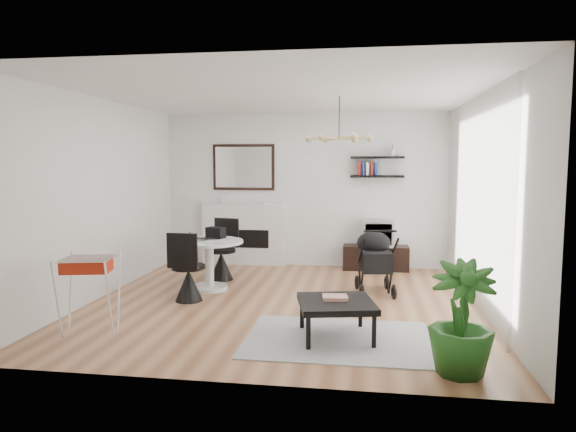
# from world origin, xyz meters

# --- Properties ---
(floor) EXTENTS (5.00, 5.00, 0.00)m
(floor) POSITION_xyz_m (0.00, 0.00, 0.00)
(floor) COLOR brown
(floor) RESTS_ON ground
(ceiling) EXTENTS (5.00, 5.00, 0.00)m
(ceiling) POSITION_xyz_m (0.00, 0.00, 2.70)
(ceiling) COLOR white
(ceiling) RESTS_ON wall_back
(wall_back) EXTENTS (5.00, 0.00, 5.00)m
(wall_back) POSITION_xyz_m (0.00, 2.50, 1.35)
(wall_back) COLOR white
(wall_back) RESTS_ON floor
(wall_left) EXTENTS (0.00, 5.00, 5.00)m
(wall_left) POSITION_xyz_m (-2.50, 0.00, 1.35)
(wall_left) COLOR white
(wall_left) RESTS_ON floor
(wall_right) EXTENTS (0.00, 5.00, 5.00)m
(wall_right) POSITION_xyz_m (2.50, 0.00, 1.35)
(wall_right) COLOR white
(wall_right) RESTS_ON floor
(sheer_curtain) EXTENTS (0.04, 3.60, 2.60)m
(sheer_curtain) POSITION_xyz_m (2.40, 0.20, 1.35)
(sheer_curtain) COLOR white
(sheer_curtain) RESTS_ON wall_right
(fireplace) EXTENTS (1.50, 0.17, 2.16)m
(fireplace) POSITION_xyz_m (-1.10, 2.42, 0.69)
(fireplace) COLOR white
(fireplace) RESTS_ON floor
(shelf_lower) EXTENTS (0.90, 0.25, 0.04)m
(shelf_lower) POSITION_xyz_m (1.25, 2.37, 1.60)
(shelf_lower) COLOR black
(shelf_lower) RESTS_ON wall_back
(shelf_upper) EXTENTS (0.90, 0.25, 0.04)m
(shelf_upper) POSITION_xyz_m (1.25, 2.37, 1.92)
(shelf_upper) COLOR black
(shelf_upper) RESTS_ON wall_back
(pendant_lamp) EXTENTS (0.90, 0.90, 0.10)m
(pendant_lamp) POSITION_xyz_m (0.70, 0.30, 2.15)
(pendant_lamp) COLOR tan
(pendant_lamp) RESTS_ON ceiling
(tv_console) EXTENTS (1.11, 0.39, 0.42)m
(tv_console) POSITION_xyz_m (1.25, 2.30, 0.21)
(tv_console) COLOR black
(tv_console) RESTS_ON floor
(crt_tv) EXTENTS (0.52, 0.45, 0.45)m
(crt_tv) POSITION_xyz_m (1.29, 2.29, 0.64)
(crt_tv) COLOR silver
(crt_tv) RESTS_ON tv_console
(dining_table) EXTENTS (0.99, 0.99, 0.72)m
(dining_table) POSITION_xyz_m (-1.16, 0.53, 0.48)
(dining_table) COLOR white
(dining_table) RESTS_ON floor
(laptop) EXTENTS (0.40, 0.30, 0.03)m
(laptop) POSITION_xyz_m (-1.22, 0.52, 0.74)
(laptop) COLOR black
(laptop) RESTS_ON dining_table
(black_bag) EXTENTS (0.31, 0.24, 0.16)m
(black_bag) POSITION_xyz_m (-1.13, 0.77, 0.80)
(black_bag) COLOR black
(black_bag) RESTS_ON dining_table
(newspaper) EXTENTS (0.34, 0.28, 0.01)m
(newspaper) POSITION_xyz_m (-1.00, 0.38, 0.73)
(newspaper) COLOR beige
(newspaper) RESTS_ON dining_table
(drinking_glass) EXTENTS (0.06, 0.06, 0.10)m
(drinking_glass) POSITION_xyz_m (-1.48, 0.70, 0.77)
(drinking_glass) COLOR white
(drinking_glass) RESTS_ON dining_table
(chair_far) EXTENTS (0.47, 0.49, 0.95)m
(chair_far) POSITION_xyz_m (-1.16, 1.19, 0.30)
(chair_far) COLOR black
(chair_far) RESTS_ON floor
(chair_near) EXTENTS (0.45, 0.45, 0.94)m
(chair_near) POSITION_xyz_m (-1.25, -0.11, 0.30)
(chair_near) COLOR black
(chair_near) RESTS_ON floor
(drying_rack) EXTENTS (0.66, 0.63, 0.84)m
(drying_rack) POSITION_xyz_m (-1.87, -1.51, 0.44)
(drying_rack) COLOR white
(drying_rack) RESTS_ON floor
(stroller) EXTENTS (0.58, 0.83, 0.97)m
(stroller) POSITION_xyz_m (1.20, 0.71, 0.41)
(stroller) COLOR black
(stroller) RESTS_ON floor
(rug) EXTENTS (1.91, 1.38, 0.01)m
(rug) POSITION_xyz_m (0.79, -1.32, 0.01)
(rug) COLOR #AFAFAF
(rug) RESTS_ON floor
(coffee_table) EXTENTS (0.91, 0.91, 0.39)m
(coffee_table) POSITION_xyz_m (0.77, -1.27, 0.36)
(coffee_table) COLOR black
(coffee_table) RESTS_ON rug
(magazines) EXTENTS (0.28, 0.24, 0.04)m
(magazines) POSITION_xyz_m (0.75, -1.22, 0.42)
(magazines) COLOR #DE5237
(magazines) RESTS_ON coffee_table
(potted_plant) EXTENTS (0.58, 0.58, 1.00)m
(potted_plant) POSITION_xyz_m (1.88, -2.03, 0.50)
(potted_plant) COLOR #1F5418
(potted_plant) RESTS_ON floor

